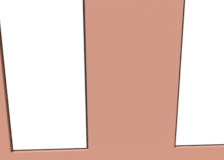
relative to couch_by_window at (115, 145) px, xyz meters
name	(u,v)px	position (x,y,z in m)	size (l,w,h in m)	color
ground_plane	(116,119)	(-0.19, -2.17, -0.38)	(6.44, 6.40, 0.10)	brown
brick_wall_with_windows	(132,85)	(-0.19, 0.65, 1.26)	(5.84, 0.30, 3.27)	brown
white_wall_right	(2,60)	(2.68, -1.97, 1.30)	(0.10, 5.40, 3.27)	silver
couch_by_window	(115,145)	(0.00, 0.00, 0.00)	(1.77, 0.87, 0.80)	black
couch_left	(205,112)	(-2.40, -1.55, 0.00)	(1.00, 2.10, 0.80)	black
coffee_table	(99,107)	(0.30, -1.99, 0.03)	(1.42, 0.76, 0.42)	#A87547
cup_ceramic	(92,103)	(0.48, -2.08, 0.13)	(0.08, 0.08, 0.09)	silver
candle_jar	(113,102)	(-0.09, -2.12, 0.13)	(0.08, 0.08, 0.09)	#B7333D
table_plant_small	(99,101)	(0.30, -1.99, 0.20)	(0.13, 0.13, 0.22)	#47423D
remote_gray	(103,106)	(0.20, -1.87, 0.10)	(0.05, 0.17, 0.02)	#59595B
remote_black	(82,107)	(0.73, -1.87, 0.10)	(0.05, 0.17, 0.02)	black
media_console	(28,104)	(2.38, -2.67, -0.07)	(1.12, 0.42, 0.51)	black
tv_flatscreen	(26,84)	(2.38, -2.68, 0.55)	(1.03, 0.20, 0.73)	black
papasan_chair	(85,85)	(0.83, -4.27, 0.11)	(1.09, 1.09, 0.69)	olive
potted_plant_near_tv	(36,103)	(1.84, -1.65, 0.29)	(0.64, 0.76, 1.09)	brown
potted_plant_by_left_couch	(171,95)	(-2.00, -3.03, 0.04)	(0.32, 0.32, 0.56)	#9E5638
potted_plant_corner_near_left	(174,80)	(-2.55, -4.37, 0.24)	(0.51, 0.51, 0.88)	beige
potted_plant_beside_window_right	(37,130)	(1.32, 0.09, 0.36)	(0.88, 0.95, 1.45)	gray
potted_plant_between_couches	(189,119)	(-1.34, -0.05, 0.44)	(0.98, 0.87, 1.57)	beige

